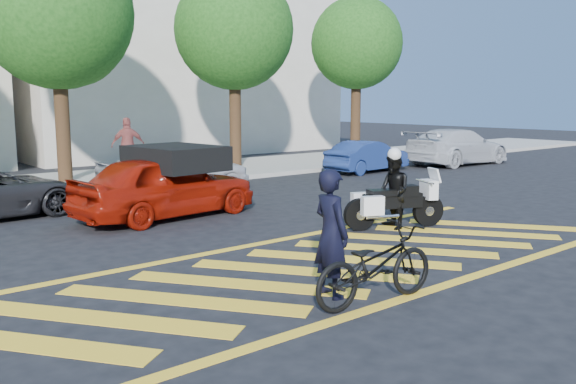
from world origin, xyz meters
TOP-DOWN VIEW (x-y plane):
  - ground at (0.00, 0.00)m, footprint 90.00×90.00m
  - sidewalk at (0.00, 12.00)m, footprint 60.00×5.00m
  - crosswalk at (-0.04, 0.00)m, footprint 12.33×4.00m
  - building_right at (9.00, 21.00)m, footprint 16.00×8.00m
  - tree_center at (0.13, 12.06)m, footprint 4.60×4.60m
  - tree_right at (6.63, 12.06)m, footprint 4.40×4.40m
  - tree_far_right at (13.13, 12.06)m, footprint 4.00×4.00m
  - officer_bike at (-1.10, -1.16)m, footprint 0.51×0.70m
  - bicycle at (-0.87, -1.76)m, footprint 2.04×0.87m
  - police_motorcycle at (2.97, 1.21)m, footprint 2.13×1.21m
  - officer_moto at (2.96, 1.20)m, footprint 0.85×0.94m
  - red_convertible at (-0.11, 5.31)m, footprint 4.49×2.20m
  - parked_mid_right at (1.71, 8.13)m, footprint 4.36×1.89m
  - parked_right at (9.90, 8.37)m, footprint 3.62×1.47m
  - parked_far_right at (14.70, 7.80)m, footprint 5.12×2.14m
  - pedestrian_right at (2.45, 12.66)m, footprint 1.22×0.82m

SIDE VIEW (x-z plane):
  - ground at x=0.00m, z-range 0.00..0.00m
  - crosswalk at x=-0.04m, z-range 0.00..0.01m
  - sidewalk at x=0.00m, z-range 0.00..0.15m
  - bicycle at x=-0.87m, z-range 0.00..1.04m
  - police_motorcycle at x=2.97m, z-range 0.04..1.04m
  - parked_right at x=9.90m, z-range 0.00..1.17m
  - parked_mid_right at x=1.71m, z-range 0.00..1.47m
  - red_convertible at x=-0.11m, z-range 0.00..1.47m
  - parked_far_right at x=14.70m, z-range 0.00..1.48m
  - officer_moto at x=2.96m, z-range 0.00..1.57m
  - officer_bike at x=-1.10m, z-range 0.00..1.77m
  - pedestrian_right at x=2.45m, z-range 0.15..2.07m
  - tree_far_right at x=13.13m, z-range 1.39..8.49m
  - tree_right at x=6.63m, z-range 1.34..8.75m
  - tree_center at x=0.13m, z-range 1.31..8.88m
  - building_right at x=9.00m, z-range 0.00..11.00m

